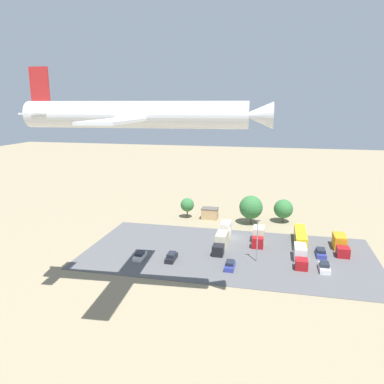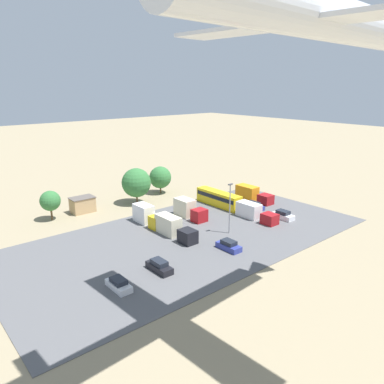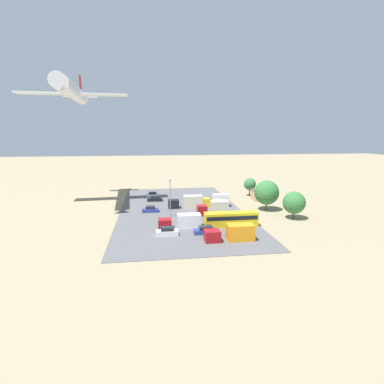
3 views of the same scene
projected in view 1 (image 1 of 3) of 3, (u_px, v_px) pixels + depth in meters
name	position (u px, v px, depth m)	size (l,w,h in m)	color
ground_plane	(233.00, 238.00, 90.37)	(400.00, 400.00, 0.00)	gray
parking_lot_surface	(228.00, 253.00, 81.18)	(61.78, 30.73, 0.08)	#565659
shed_building	(210.00, 213.00, 105.29)	(4.69, 3.28, 3.14)	tan
bus	(300.00, 237.00, 86.15)	(2.48, 11.35, 3.04)	gold
parked_car_0	(140.00, 256.00, 78.14)	(1.77, 4.08, 1.43)	silver
parked_car_1	(230.00, 265.00, 73.36)	(1.84, 4.14, 1.52)	navy
parked_car_2	(324.00, 267.00, 72.48)	(1.95, 4.29, 1.61)	silver
parked_car_3	(171.00, 257.00, 77.22)	(1.75, 4.38, 1.61)	black
parked_car_4	(321.00, 253.00, 79.63)	(1.98, 4.66, 1.50)	navy
parked_truck_0	(225.00, 231.00, 90.64)	(2.40, 7.47, 3.35)	gold
parked_truck_1	(258.00, 236.00, 86.77)	(2.55, 7.48, 3.40)	maroon
parked_truck_2	(340.00, 244.00, 82.50)	(2.55, 9.18, 2.98)	maroon
parked_truck_3	(221.00, 242.00, 83.20)	(2.35, 9.06, 3.21)	black
parked_truck_4	(301.00, 255.00, 76.53)	(2.38, 8.85, 2.83)	maroon
tree_near_shed	(283.00, 209.00, 101.57)	(5.17, 5.17, 6.42)	brown
tree_apron_mid	(187.00, 205.00, 105.78)	(3.83, 3.83, 5.72)	brown
tree_apron_far	(251.00, 207.00, 100.17)	(6.26, 6.26, 7.75)	brown
light_pole_lot_centre	(257.00, 239.00, 75.81)	(0.90, 0.28, 8.84)	gray
airplane	(144.00, 115.00, 50.71)	(34.15, 28.03, 8.27)	silver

